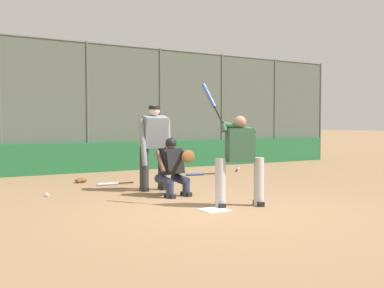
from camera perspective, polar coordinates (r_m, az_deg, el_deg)
ground_plane at (r=7.48m, az=2.79°, el=-8.39°), size 160.00×160.00×0.00m
home_plate_marker at (r=7.48m, az=2.79°, el=-8.34°), size 0.43×0.43×0.01m
backstop_fence at (r=13.57m, az=-13.16°, el=4.95°), size 19.14×0.08×3.83m
padding_wall at (r=13.50m, az=-12.97°, el=-1.68°), size 18.68×0.18×0.88m
bleachers_beyond at (r=16.73m, az=-11.47°, el=-0.35°), size 13.34×3.05×1.80m
batter_at_plate at (r=7.73m, az=6.02°, el=-1.68°), size 0.86×0.84×2.13m
catcher_behind_plate at (r=8.83m, az=-2.38°, el=-2.80°), size 0.64×0.74×1.15m
umpire_home at (r=9.57m, az=-4.82°, el=-0.08°), size 0.74×0.46×1.82m
spare_bat_near_backstop at (r=10.61m, az=-10.31°, el=-5.00°), size 0.87×0.10×0.07m
spare_bat_by_padding at (r=13.88m, az=5.84°, el=-3.20°), size 0.62×0.69×0.07m
spare_bat_first_base_side at (r=12.42m, az=0.67°, el=-3.86°), size 0.90×0.19×0.07m
fielding_glove_on_dirt at (r=11.23m, az=-13.95°, el=-4.50°), size 0.31×0.24×0.11m
baseball_loose at (r=9.28m, az=-17.93°, el=-6.14°), size 0.07×0.07×0.07m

